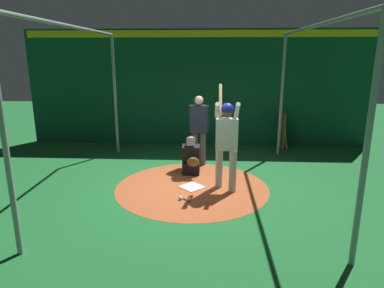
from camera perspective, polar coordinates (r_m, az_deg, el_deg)
name	(u,v)px	position (r m, az deg, el deg)	size (l,w,h in m)	color
ground_plane	(192,187)	(7.26, 0.00, -7.27)	(26.41, 26.41, 0.00)	#195B28
dirt_circle	(192,187)	(7.26, 0.00, -7.25)	(3.23, 3.23, 0.01)	#9E4C28
home_plate	(192,187)	(7.26, 0.00, -7.18)	(0.42, 0.42, 0.01)	white
batter	(226,138)	(6.89, 5.79, 1.08)	(0.68, 0.49, 2.14)	#BCBCC0
catcher	(191,159)	(7.94, -0.13, -2.60)	(0.58, 0.40, 0.91)	black
umpire	(199,127)	(8.45, 1.15, 2.90)	(0.22, 0.49, 1.75)	#4C4C51
back_wall	(199,88)	(10.47, 1.12, 9.38)	(0.23, 10.41, 3.46)	#0F472D
cage_frame	(192,80)	(6.75, 0.00, 10.61)	(5.29, 4.65, 3.27)	gray
bat_rack	(283,131)	(10.64, 14.93, 2.13)	(0.70, 0.20, 1.05)	olive
baseball_0	(180,198)	(6.65, -1.97, -9.01)	(0.07, 0.07, 0.07)	white
baseball_1	(189,199)	(6.60, -0.47, -9.22)	(0.07, 0.07, 0.07)	white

